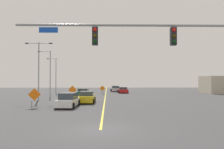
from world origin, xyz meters
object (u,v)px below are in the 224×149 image
Objects in this scene: car_silver_far at (115,89)px; car_green_approaching at (83,92)px; street_lamp_far_right at (49,71)px; street_lamp_near_right at (39,66)px; car_white_passing at (68,100)px; construction_sign_median_near at (34,95)px; construction_sign_left_lane at (72,90)px; car_yellow_mid at (87,97)px; street_lamp_far_left at (55,74)px; traffic_signal_assembly at (171,44)px; construction_sign_right_shoulder at (102,89)px; car_red_distant at (123,90)px.

car_green_approaching is at bearing -118.26° from car_silver_far.
street_lamp_far_right is 7.47m from car_green_approaching.
street_lamp_near_right is 10.51m from car_white_passing.
construction_sign_median_near reaches higher than car_silver_far.
car_yellow_mid is at bearing -68.64° from construction_sign_left_lane.
construction_sign_left_lane is at bearing 80.31° from construction_sign_median_near.
street_lamp_far_left is 1.63× the size of car_white_passing.
street_lamp_near_right is at bearing 124.83° from car_white_passing.
traffic_signal_assembly is 8.14× the size of construction_sign_right_shoulder.
car_red_distant is at bearing 51.37° from street_lamp_near_right.
construction_sign_left_lane is (5.55, -12.37, -2.92)m from street_lamp_far_left.
construction_sign_median_near is at bearing -113.75° from car_red_distant.
construction_sign_median_near is at bearing -99.40° from car_green_approaching.
construction_sign_median_near is (-11.30, 10.51, -3.74)m from traffic_signal_assembly.
street_lamp_far_left is 14.52m from car_silver_far.
street_lamp_near_right reaches higher than car_white_passing.
construction_sign_right_shoulder is 0.42× the size of car_green_approaching.
construction_sign_right_shoulder is 9.70m from car_silver_far.
traffic_signal_assembly is at bearing -67.06° from street_lamp_far_left.
traffic_signal_assembly is at bearing -81.39° from construction_sign_right_shoulder.
car_yellow_mid is at bearing -82.25° from car_green_approaching.
traffic_signal_assembly reaches higher than construction_sign_right_shoulder.
street_lamp_near_right reaches higher than street_lamp_far_right.
construction_sign_median_near is at bearing 137.08° from traffic_signal_assembly.
street_lamp_far_left is 21.81m from car_yellow_mid.
construction_sign_left_lane is 0.49× the size of car_red_distant.
car_red_distant reaches higher than car_green_approaching.
street_lamp_far_right is 1.05× the size of street_lamp_far_left.
street_lamp_far_right reaches higher than traffic_signal_assembly.
street_lamp_far_right is at bearing 125.14° from car_yellow_mid.
street_lamp_far_left reaches higher than construction_sign_left_lane.
car_white_passing is at bearing 7.63° from construction_sign_median_near.
construction_sign_median_near is 0.44× the size of car_white_passing.
street_lamp_near_right is 2.05× the size of car_yellow_mid.
street_lamp_far_right is at bearing -146.05° from construction_sign_right_shoulder.
street_lamp_near_right is 9.36m from construction_sign_median_near.
traffic_signal_assembly is 3.53× the size of car_red_distant.
car_white_passing is 4.46m from car_yellow_mid.
street_lamp_far_left reaches higher than construction_sign_right_shoulder.
street_lamp_near_right is at bearing -88.04° from street_lamp_far_right.
car_red_distant is (1.45, -5.71, -0.04)m from car_silver_far.
car_silver_far is 1.17× the size of car_red_distant.
street_lamp_far_left is at bearing 94.92° from street_lamp_near_right.
traffic_signal_assembly is 1.79× the size of street_lamp_far_right.
car_silver_far is 13.27m from car_green_approaching.
street_lamp_far_left is 1.86× the size of car_yellow_mid.
car_white_passing is 0.98× the size of car_silver_far.
car_yellow_mid is at bearing 69.53° from car_white_passing.
construction_sign_right_shoulder is at bearing 34.95° from car_green_approaching.
car_red_distant is at bearing 66.25° from construction_sign_median_near.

